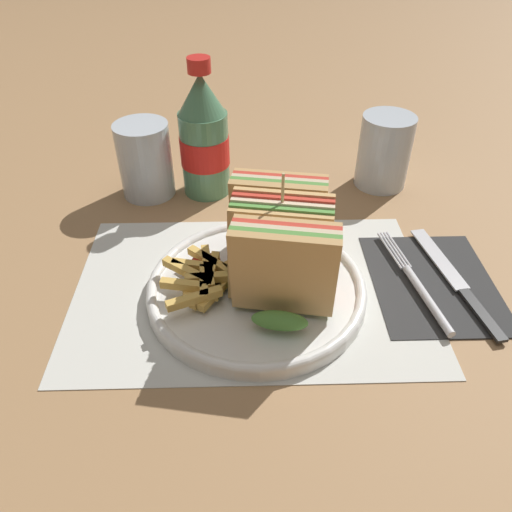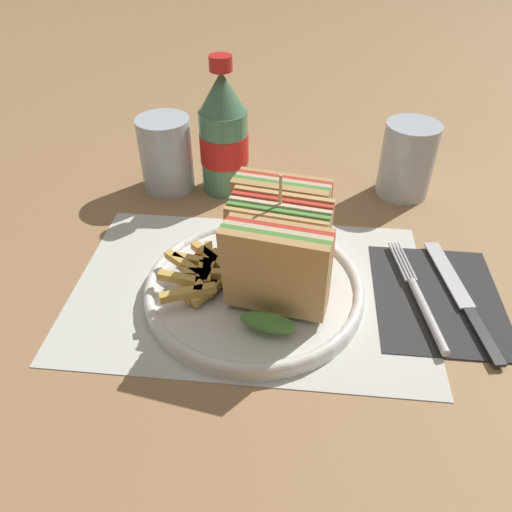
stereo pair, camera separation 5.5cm
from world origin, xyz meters
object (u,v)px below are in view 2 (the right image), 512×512
object	(u,v)px
knife	(462,298)
glass_far	(167,159)
plate_main	(254,288)
club_sandwich	(279,246)
fork	(422,302)
coke_bottle_near	(224,136)
glass_near	(406,164)

from	to	relation	value
knife	glass_far	distance (m)	0.44
plate_main	knife	xyz separation A→B (m)	(0.23, 0.01, -0.00)
club_sandwich	fork	bearing A→B (deg)	-1.97
knife	coke_bottle_near	world-z (taller)	coke_bottle_near
fork	coke_bottle_near	distance (m)	0.35
club_sandwich	plate_main	bearing A→B (deg)	-174.22
glass_far	glass_near	bearing A→B (deg)	2.86
fork	glass_far	xyz separation A→B (m)	(-0.33, 0.23, 0.04)
plate_main	club_sandwich	xyz separation A→B (m)	(0.03, 0.00, 0.06)
plate_main	glass_far	distance (m)	0.27
glass_near	plate_main	bearing A→B (deg)	-128.45
glass_far	coke_bottle_near	bearing A→B (deg)	2.81
coke_bottle_near	glass_near	xyz separation A→B (m)	(0.26, 0.01, -0.04)
club_sandwich	glass_far	xyz separation A→B (m)	(-0.18, 0.22, -0.02)
plate_main	fork	distance (m)	0.18
knife	glass_far	bearing A→B (deg)	140.96
club_sandwich	coke_bottle_near	bearing A→B (deg)	112.06
knife	fork	bearing A→B (deg)	-172.13
plate_main	club_sandwich	distance (m)	0.06
fork	glass_near	distance (m)	0.25
club_sandwich	glass_far	distance (m)	0.28
fork	knife	distance (m)	0.05
club_sandwich	glass_near	world-z (taller)	club_sandwich
coke_bottle_near	fork	bearing A→B (deg)	-42.89
club_sandwich	glass_far	size ratio (longest dim) A/B	1.65
club_sandwich	glass_near	xyz separation A→B (m)	(0.17, 0.24, -0.02)
plate_main	fork	bearing A→B (deg)	-0.89
fork	glass_near	bearing A→B (deg)	78.15
fork	knife	bearing A→B (deg)	7.87
fork	club_sandwich	bearing A→B (deg)	168.25
plate_main	glass_near	world-z (taller)	glass_near
fork	coke_bottle_near	size ratio (longest dim) A/B	0.93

